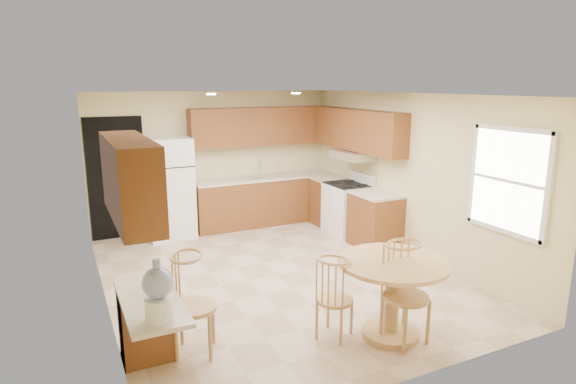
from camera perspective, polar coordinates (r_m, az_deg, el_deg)
name	(u,v)px	position (r m, az deg, el deg)	size (l,w,h in m)	color
floor	(277,275)	(6.88, -1.35, -9.81)	(5.50, 5.50, 0.00)	#C2A78D
ceiling	(276,94)	(6.35, -1.47, 11.49)	(4.50, 5.50, 0.02)	white
wall_back	(215,160)	(9.04, -8.65, 3.79)	(4.50, 0.02, 2.50)	#CEBD8B
wall_front	(410,251)	(4.25, 14.24, -6.84)	(4.50, 0.02, 2.50)	#CEBD8B
wall_left	(99,207)	(5.96, -21.52, -1.65)	(0.02, 5.50, 2.50)	#CEBD8B
wall_right	(408,175)	(7.69, 14.05, 1.97)	(0.02, 5.50, 2.50)	#CEBD8B
doorway	(117,179)	(8.71, -19.63, 1.51)	(0.90, 0.02, 2.10)	black
base_cab_back	(265,201)	(9.21, -2.73, -1.07)	(2.75, 0.60, 0.87)	brown
counter_back	(265,178)	(9.12, -2.76, 1.71)	(2.75, 0.63, 0.04)	beige
base_cab_right_a	(329,202)	(9.17, 4.93, -1.17)	(0.60, 0.59, 0.87)	brown
counter_right_a	(330,178)	(9.07, 4.99, 1.62)	(0.63, 0.59, 0.04)	beige
base_cab_right_b	(375,221)	(8.00, 10.25, -3.43)	(0.60, 0.80, 0.87)	brown
counter_right_b	(376,194)	(7.89, 10.38, -0.26)	(0.63, 0.80, 0.04)	beige
upper_cab_back	(262,126)	(9.10, -3.16, 7.79)	(2.75, 0.33, 0.70)	brown
upper_cab_right	(357,130)	(8.47, 8.15, 7.30)	(0.33, 2.42, 0.70)	brown
upper_cab_left	(130,179)	(4.29, -18.21, 1.44)	(0.33, 1.40, 0.70)	brown
sink	(264,177)	(9.10, -2.90, 1.83)	(0.78, 0.44, 0.01)	silver
range_hood	(353,155)	(8.45, 7.69, 4.36)	(0.50, 0.76, 0.14)	silver
desk_pedestal	(146,323)	(5.06, -16.47, -14.67)	(0.48, 0.42, 0.72)	brown
desk_top	(151,302)	(4.55, -15.96, -12.40)	(0.50, 1.20, 0.04)	beige
window	(509,181)	(6.35, 24.70, 1.21)	(0.06, 1.12, 1.30)	white
can_light_a	(211,94)	(7.30, -9.11, 11.40)	(0.14, 0.14, 0.02)	white
can_light_b	(296,93)	(7.82, 0.96, 11.64)	(0.14, 0.14, 0.02)	white
refrigerator	(169,188)	(8.54, -13.96, 0.45)	(0.77, 0.75, 1.74)	white
stove	(348,208)	(8.60, 7.09, -1.94)	(0.65, 0.76, 1.09)	white
dining_table	(392,287)	(5.25, 12.27, -10.96)	(1.15, 1.15, 0.85)	tan
chair_table_a	(339,293)	(5.09, 6.09, -11.78)	(0.39, 0.49, 0.88)	tan
chair_table_b	(413,288)	(5.06, 14.63, -10.94)	(0.47, 0.47, 1.06)	tan
chair_desk	(196,298)	(4.82, -10.82, -12.28)	(0.45, 0.58, 1.02)	tan
water_crock	(158,293)	(4.06, -15.12, -11.51)	(0.25, 0.25, 0.52)	white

